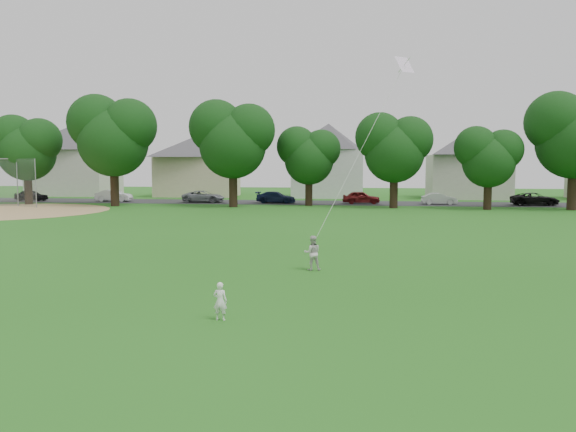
# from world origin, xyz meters

# --- Properties ---
(ground) EXTENTS (160.00, 160.00, 0.00)m
(ground) POSITION_xyz_m (0.00, 0.00, 0.00)
(ground) COLOR #206016
(ground) RESTS_ON ground
(street) EXTENTS (90.00, 7.00, 0.01)m
(street) POSITION_xyz_m (0.00, 42.00, 0.01)
(street) COLOR #2D2D30
(street) RESTS_ON ground
(toddler) EXTENTS (0.37, 0.26, 0.96)m
(toddler) POSITION_xyz_m (0.66, -1.45, 0.48)
(toddler) COLOR white
(toddler) RESTS_ON ground
(older_boy) EXTENTS (0.71, 0.60, 1.27)m
(older_boy) POSITION_xyz_m (2.32, 5.45, 0.64)
(older_boy) COLOR beige
(older_boy) RESTS_ON ground
(kite) EXTENTS (2.15, 1.77, 8.08)m
(kite) POSITION_xyz_m (4.00, 6.78, 4.34)
(kite) COLOR white
(kite) RESTS_ON ground
(tree_row) EXTENTS (81.43, 8.47, 10.63)m
(tree_row) POSITION_xyz_m (0.20, 35.89, 6.16)
(tree_row) COLOR black
(tree_row) RESTS_ON ground
(parked_cars) EXTENTS (72.18, 2.10, 1.26)m
(parked_cars) POSITION_xyz_m (4.52, 41.00, 0.61)
(parked_cars) COLOR black
(parked_cars) RESTS_ON ground
(house_row) EXTENTS (77.10, 14.18, 10.36)m
(house_row) POSITION_xyz_m (-2.50, 52.00, 4.89)
(house_row) COLOR beige
(house_row) RESTS_ON ground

